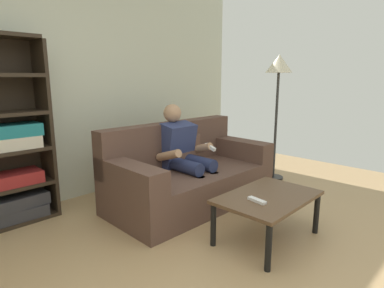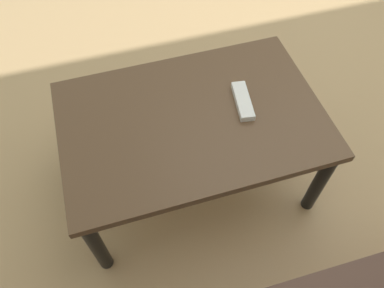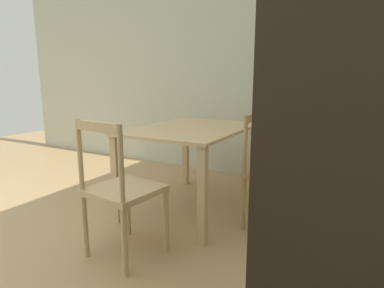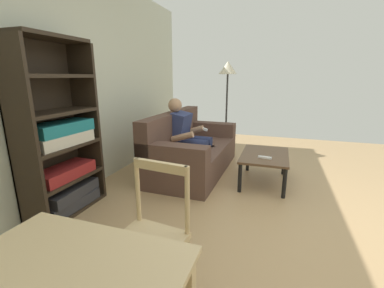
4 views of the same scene
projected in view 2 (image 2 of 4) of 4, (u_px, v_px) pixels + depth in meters
ground_plane at (383, 56)px, 2.09m from camera, size 8.57×8.57×0.00m
coffee_table at (192, 126)px, 1.36m from camera, size 0.93×0.62×0.41m
tv_remote at (243, 101)px, 1.34m from camera, size 0.07×0.18×0.02m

